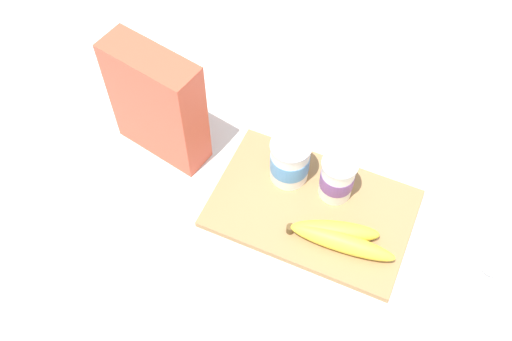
{
  "coord_description": "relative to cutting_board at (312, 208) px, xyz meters",
  "views": [
    {
      "loc": [
        0.13,
        -0.54,
        0.93
      ],
      "look_at": [
        -0.11,
        0.0,
        0.06
      ],
      "focal_mm": 41.05,
      "sensor_mm": 36.0,
      "label": 1
    }
  ],
  "objects": [
    {
      "name": "ground_plane",
      "position": [
        0.0,
        0.0,
        -0.01
      ],
      "size": [
        2.4,
        2.4,
        0.0
      ],
      "primitive_type": "plane",
      "color": "silver"
    },
    {
      "name": "cereal_box",
      "position": [
        -0.32,
        0.03,
        0.11
      ],
      "size": [
        0.19,
        0.1,
        0.24
      ],
      "primitive_type": "cube",
      "rotation": [
        0.0,
        0.0,
        2.94
      ],
      "color": "#D85138",
      "rests_on": "ground_plane"
    },
    {
      "name": "banana_bunch",
      "position": [
        0.07,
        -0.05,
        0.02
      ],
      "size": [
        0.19,
        0.08,
        0.04
      ],
      "color": "yellow",
      "rests_on": "cutting_board"
    },
    {
      "name": "spoon",
      "position": [
        0.3,
        0.03,
        -0.0
      ],
      "size": [
        0.12,
        0.09,
        0.01
      ],
      "color": "silver",
      "rests_on": "ground_plane"
    },
    {
      "name": "yogurt_cup_back",
      "position": [
        0.03,
        0.05,
        0.05
      ],
      "size": [
        0.06,
        0.06,
        0.09
      ],
      "color": "white",
      "rests_on": "cutting_board"
    },
    {
      "name": "yogurt_cup_front",
      "position": [
        -0.06,
        0.05,
        0.05
      ],
      "size": [
        0.08,
        0.08,
        0.09
      ],
      "color": "white",
      "rests_on": "cutting_board"
    },
    {
      "name": "cutting_board",
      "position": [
        0.0,
        0.0,
        0.0
      ],
      "size": [
        0.36,
        0.23,
        0.01
      ],
      "primitive_type": "cube",
      "color": "#A37A4C",
      "rests_on": "ground_plane"
    }
  ]
}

